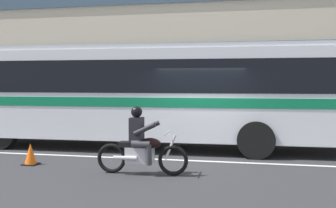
% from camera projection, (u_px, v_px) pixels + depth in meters
% --- Properties ---
extents(ground_plane, '(60.00, 60.00, 0.00)m').
position_uv_depth(ground_plane, '(200.00, 157.00, 11.27)').
color(ground_plane, '#2B2B2D').
extents(sidewalk_curb, '(28.00, 3.80, 0.15)m').
position_uv_depth(sidewalk_curb, '(216.00, 132.00, 16.24)').
color(sidewalk_curb, '#A39E93').
rests_on(sidewalk_curb, ground_plane).
extents(lane_center_stripe, '(26.60, 0.14, 0.01)m').
position_uv_depth(lane_center_stripe, '(197.00, 161.00, 10.68)').
color(lane_center_stripe, silver).
rests_on(lane_center_stripe, ground_plane).
extents(office_building_facade, '(28.00, 0.89, 9.17)m').
position_uv_depth(office_building_facade, '(221.00, 28.00, 18.23)').
color(office_building_facade, '#B2A893').
rests_on(office_building_facade, ground_plane).
extents(transit_bus, '(13.47, 2.90, 3.22)m').
position_uv_depth(transit_bus, '(138.00, 89.00, 12.77)').
color(transit_bus, silver).
rests_on(transit_bus, ground_plane).
extents(motorcycle_with_rider, '(2.14, 0.64, 1.56)m').
position_uv_depth(motorcycle_with_rider, '(141.00, 146.00, 9.11)').
color(motorcycle_with_rider, black).
rests_on(motorcycle_with_rider, ground_plane).
extents(fire_hydrant, '(0.22, 0.30, 0.75)m').
position_uv_depth(fire_hydrant, '(260.00, 124.00, 15.11)').
color(fire_hydrant, gold).
rests_on(fire_hydrant, sidewalk_curb).
extents(traffic_cone, '(0.36, 0.36, 0.55)m').
position_uv_depth(traffic_cone, '(31.00, 155.00, 10.19)').
color(traffic_cone, '#EA590F').
rests_on(traffic_cone, ground_plane).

